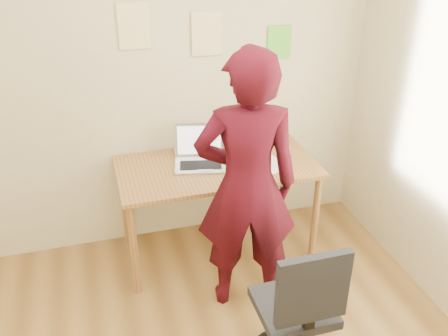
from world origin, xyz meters
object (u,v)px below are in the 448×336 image
object	(u,v)px
desk	(217,176)
person	(247,186)
laptop	(200,156)
office_chair	(297,318)
phone	(266,173)

from	to	relation	value
desk	person	size ratio (longest dim) A/B	0.81
laptop	person	world-z (taller)	person
office_chair	person	world-z (taller)	person
desk	person	world-z (taller)	person
phone	office_chair	distance (m)	1.06
office_chair	desk	bearing A→B (deg)	95.86
laptop	office_chair	distance (m)	1.34
desk	person	xyz separation A→B (m)	(0.04, -0.54, 0.21)
desk	laptop	world-z (taller)	laptop
desk	phone	size ratio (longest dim) A/B	10.78
desk	office_chair	world-z (taller)	office_chair
laptop	phone	size ratio (longest dim) A/B	3.18
laptop	phone	world-z (taller)	laptop
office_chair	laptop	bearing A→B (deg)	100.32
desk	person	bearing A→B (deg)	-85.97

